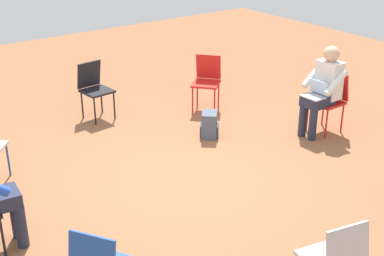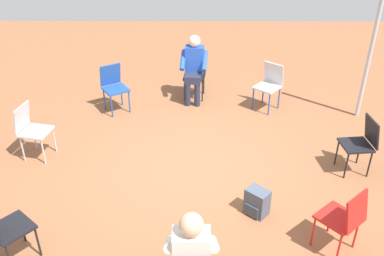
{
  "view_description": "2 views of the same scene",
  "coord_description": "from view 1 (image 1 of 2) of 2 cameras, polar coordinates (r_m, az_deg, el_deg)",
  "views": [
    {
      "loc": [
        4.49,
        -3.22,
        3.1
      ],
      "look_at": [
        0.25,
        -0.09,
        0.78
      ],
      "focal_mm": 50.0,
      "sensor_mm": 36.0,
      "label": 1
    },
    {
      "loc": [
        -0.0,
        5.14,
        3.71
      ],
      "look_at": [
        0.03,
        -0.15,
        0.59
      ],
      "focal_mm": 40.0,
      "sensor_mm": 36.0,
      "label": 2
    }
  ],
  "objects": [
    {
      "name": "ground_plane",
      "position": [
        6.33,
        -0.71,
        -5.52
      ],
      "size": [
        14.82,
        14.82,
        0.0
      ],
      "primitive_type": "plane",
      "color": "brown"
    },
    {
      "name": "chair_north",
      "position": [
        7.69,
        14.52,
        3.19
      ],
      "size": [
        0.41,
        0.44,
        0.85
      ],
      "rotation": [
        0.0,
        0.0,
        3.16
      ],
      "color": "red",
      "rests_on": "ground"
    },
    {
      "name": "chair_northwest",
      "position": [
        8.23,
        1.6,
        5.3
      ],
      "size": [
        0.58,
        0.59,
        0.85
      ],
      "rotation": [
        0.0,
        0.0,
        -2.43
      ],
      "color": "red",
      "rests_on": "ground"
    },
    {
      "name": "chair_west",
      "position": [
        8.02,
        -10.4,
        4.42
      ],
      "size": [
        0.48,
        0.44,
        0.85
      ],
      "rotation": [
        0.0,
        0.0,
        -1.46
      ],
      "color": "black",
      "rests_on": "ground"
    },
    {
      "name": "person_with_laptop",
      "position": [
        7.5,
        13.86,
        4.33
      ],
      "size": [
        0.5,
        0.53,
        1.24
      ],
      "rotation": [
        0.0,
        0.0,
        3.16
      ],
      "color": "#23283D",
      "rests_on": "ground"
    },
    {
      "name": "backpack_near_laptop_user",
      "position": [
        7.36,
        1.87,
        0.2
      ],
      "size": [
        0.34,
        0.34,
        0.36
      ],
      "rotation": [
        0.0,
        0.0,
        2.41
      ],
      "color": "#475160",
      "rests_on": "ground"
    }
  ]
}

